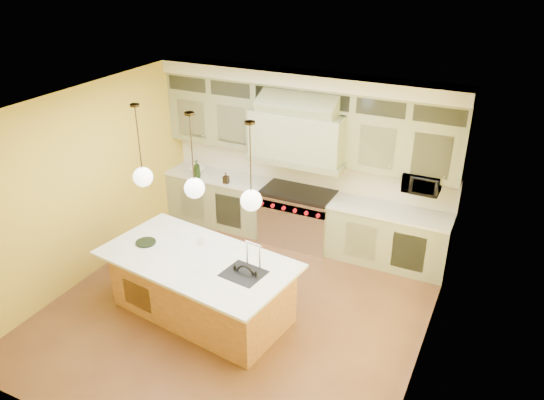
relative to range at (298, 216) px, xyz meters
The scene contains 18 objects.
floor 2.20m from the range, 90.00° to the right, with size 5.00×5.00×0.00m, color #58331E.
ceiling 3.23m from the range, 90.00° to the right, with size 5.00×5.00×0.00m, color white.
wall_back 1.03m from the range, 90.00° to the left, with size 5.00×5.00×0.00m, color gold.
wall_front 4.74m from the range, 90.00° to the right, with size 5.00×5.00×0.00m, color gold.
wall_left 3.43m from the range, 139.39° to the right, with size 5.00×5.00×0.00m, color gold.
wall_right 3.43m from the range, 40.61° to the right, with size 5.00×5.00×0.00m, color gold.
back_cabinetry 0.95m from the range, 90.00° to the left, with size 5.00×0.77×2.90m.
range is the anchor object (origin of this frame).
kitchen_island 2.43m from the range, 99.36° to the right, with size 2.78×1.72×1.35m.
counter_stool 2.62m from the range, 82.74° to the right, with size 0.37×0.37×1.03m.
microwave 2.18m from the range, ahead, with size 0.54×0.37×0.30m, color black.
oil_bottle_a 1.96m from the range, behind, with size 0.12×0.12×0.32m, color black.
oil_bottle_b 1.39m from the range, behind, with size 0.09×0.09×0.20m, color black.
fruit_bowl 2.04m from the range, behind, with size 0.28×0.28×0.07m, color white.
cup 2.24m from the range, 104.71° to the right, with size 0.10×0.10×0.09m, color white.
pendant_left 3.05m from the range, 116.62° to the right, with size 0.26×0.26×1.11m.
pendant_center 2.83m from the range, 99.49° to the right, with size 0.26×0.26×1.11m.
pendant_right 2.83m from the range, 80.51° to the right, with size 0.26×0.26×1.11m.
Camera 1 is at (3.09, -5.22, 4.68)m, focal length 35.00 mm.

